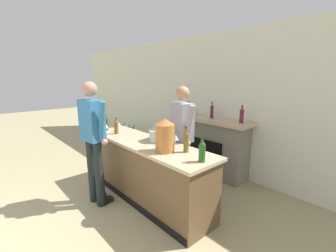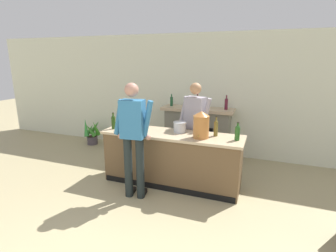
{
  "view_description": "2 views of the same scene",
  "coord_description": "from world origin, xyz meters",
  "px_view_note": "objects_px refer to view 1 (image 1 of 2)",
  "views": [
    {
      "loc": [
        2.52,
        0.78,
        1.91
      ],
      "look_at": [
        -0.09,
        3.11,
        1.14
      ],
      "focal_mm": 24.0,
      "sensor_mm": 36.0,
      "label": 1
    },
    {
      "loc": [
        1.33,
        -1.36,
        2.19
      ],
      "look_at": [
        -0.31,
        2.95,
        1.0
      ],
      "focal_mm": 28.0,
      "sensor_mm": 36.0,
      "label": 2
    }
  ],
  "objects_px": {
    "fireplace_stone": "(211,145)",
    "wine_bottle_merlot_tall": "(106,123)",
    "wine_bottle_cabernet_heavy": "(202,151)",
    "potted_plant_corner": "(128,134)",
    "wine_glass_near_bucket": "(119,124)",
    "person_customer": "(93,138)",
    "wine_bottle_burgundy_dark": "(116,126)",
    "copper_dispenser": "(165,135)",
    "wine_bottle_port_short": "(186,141)",
    "person_bartender": "(182,137)",
    "wine_glass_front_right": "(176,138)",
    "ice_bucket_steel": "(157,136)",
    "wine_glass_by_dispenser": "(106,126)"
  },
  "relations": [
    {
      "from": "fireplace_stone",
      "to": "wine_bottle_merlot_tall",
      "type": "distance_m",
      "value": 2.09
    },
    {
      "from": "wine_bottle_cabernet_heavy",
      "to": "wine_bottle_merlot_tall",
      "type": "height_order",
      "value": "wine_bottle_merlot_tall"
    },
    {
      "from": "potted_plant_corner",
      "to": "wine_glass_near_bucket",
      "type": "height_order",
      "value": "wine_glass_near_bucket"
    },
    {
      "from": "person_customer",
      "to": "wine_bottle_burgundy_dark",
      "type": "distance_m",
      "value": 0.67
    },
    {
      "from": "copper_dispenser",
      "to": "wine_bottle_port_short",
      "type": "bearing_deg",
      "value": 42.53
    },
    {
      "from": "potted_plant_corner",
      "to": "person_bartender",
      "type": "distance_m",
      "value": 3.19
    },
    {
      "from": "wine_bottle_cabernet_heavy",
      "to": "wine_bottle_merlot_tall",
      "type": "distance_m",
      "value": 2.2
    },
    {
      "from": "fireplace_stone",
      "to": "wine_bottle_cabernet_heavy",
      "type": "bearing_deg",
      "value": -56.35
    },
    {
      "from": "copper_dispenser",
      "to": "wine_bottle_cabernet_heavy",
      "type": "relative_size",
      "value": 1.51
    },
    {
      "from": "copper_dispenser",
      "to": "wine_bottle_burgundy_dark",
      "type": "relative_size",
      "value": 1.56
    },
    {
      "from": "person_bartender",
      "to": "wine_glass_front_right",
      "type": "bearing_deg",
      "value": -58.71
    },
    {
      "from": "copper_dispenser",
      "to": "wine_glass_near_bucket",
      "type": "xyz_separation_m",
      "value": [
        -1.42,
        0.13,
        -0.1
      ]
    },
    {
      "from": "wine_bottle_burgundy_dark",
      "to": "wine_bottle_merlot_tall",
      "type": "bearing_deg",
      "value": -177.12
    },
    {
      "from": "fireplace_stone",
      "to": "person_bartender",
      "type": "height_order",
      "value": "person_bartender"
    },
    {
      "from": "wine_bottle_merlot_tall",
      "to": "wine_glass_front_right",
      "type": "distance_m",
      "value": 1.58
    },
    {
      "from": "wine_bottle_cabernet_heavy",
      "to": "wine_bottle_burgundy_dark",
      "type": "relative_size",
      "value": 1.04
    },
    {
      "from": "wine_bottle_burgundy_dark",
      "to": "fireplace_stone",
      "type": "bearing_deg",
      "value": 64.04
    },
    {
      "from": "person_bartender",
      "to": "ice_bucket_steel",
      "type": "distance_m",
      "value": 0.42
    },
    {
      "from": "wine_bottle_burgundy_dark",
      "to": "wine_bottle_cabernet_heavy",
      "type": "bearing_deg",
      "value": 2.5
    },
    {
      "from": "person_customer",
      "to": "wine_bottle_merlot_tall",
      "type": "xyz_separation_m",
      "value": [
        -0.7,
        0.55,
        0.05
      ]
    },
    {
      "from": "person_bartender",
      "to": "person_customer",
      "type": "bearing_deg",
      "value": -120.02
    },
    {
      "from": "potted_plant_corner",
      "to": "wine_bottle_burgundy_dark",
      "type": "bearing_deg",
      "value": -36.21
    },
    {
      "from": "ice_bucket_steel",
      "to": "wine_bottle_cabernet_heavy",
      "type": "bearing_deg",
      "value": -7.22
    },
    {
      "from": "wine_bottle_port_short",
      "to": "wine_bottle_merlot_tall",
      "type": "bearing_deg",
      "value": -173.44
    },
    {
      "from": "potted_plant_corner",
      "to": "wine_glass_by_dispenser",
      "type": "height_order",
      "value": "wine_glass_by_dispenser"
    },
    {
      "from": "person_customer",
      "to": "wine_glass_front_right",
      "type": "xyz_separation_m",
      "value": [
        0.86,
        0.84,
        0.03
      ]
    },
    {
      "from": "wine_bottle_merlot_tall",
      "to": "wine_glass_near_bucket",
      "type": "bearing_deg",
      "value": 35.85
    },
    {
      "from": "wine_bottle_port_short",
      "to": "wine_glass_by_dispenser",
      "type": "xyz_separation_m",
      "value": [
        -1.67,
        -0.29,
        -0.03
      ]
    },
    {
      "from": "copper_dispenser",
      "to": "wine_bottle_cabernet_heavy",
      "type": "bearing_deg",
      "value": 7.61
    },
    {
      "from": "person_bartender",
      "to": "wine_glass_near_bucket",
      "type": "relative_size",
      "value": 10.18
    },
    {
      "from": "wine_bottle_merlot_tall",
      "to": "person_bartender",
      "type": "bearing_deg",
      "value": 23.8
    },
    {
      "from": "ice_bucket_steel",
      "to": "wine_glass_near_bucket",
      "type": "relative_size",
      "value": 1.33
    },
    {
      "from": "person_bartender",
      "to": "copper_dispenser",
      "type": "height_order",
      "value": "person_bartender"
    },
    {
      "from": "wine_glass_front_right",
      "to": "wine_bottle_merlot_tall",
      "type": "bearing_deg",
      "value": -169.63
    },
    {
      "from": "wine_bottle_cabernet_heavy",
      "to": "wine_bottle_merlot_tall",
      "type": "relative_size",
      "value": 0.96
    },
    {
      "from": "ice_bucket_steel",
      "to": "wine_glass_by_dispenser",
      "type": "bearing_deg",
      "value": -163.51
    },
    {
      "from": "person_customer",
      "to": "wine_glass_by_dispenser",
      "type": "bearing_deg",
      "value": 138.76
    },
    {
      "from": "potted_plant_corner",
      "to": "person_customer",
      "type": "height_order",
      "value": "person_customer"
    },
    {
      "from": "copper_dispenser",
      "to": "wine_bottle_burgundy_dark",
      "type": "xyz_separation_m",
      "value": [
        -1.28,
        -0.0,
        -0.1
      ]
    },
    {
      "from": "ice_bucket_steel",
      "to": "wine_glass_by_dispenser",
      "type": "xyz_separation_m",
      "value": [
        -1.04,
        -0.31,
        0.03
      ]
    },
    {
      "from": "fireplace_stone",
      "to": "ice_bucket_steel",
      "type": "bearing_deg",
      "value": -87.96
    },
    {
      "from": "fireplace_stone",
      "to": "potted_plant_corner",
      "type": "bearing_deg",
      "value": -175.84
    },
    {
      "from": "ice_bucket_steel",
      "to": "wine_glass_front_right",
      "type": "bearing_deg",
      "value": 9.82
    },
    {
      "from": "wine_bottle_burgundy_dark",
      "to": "wine_glass_near_bucket",
      "type": "xyz_separation_m",
      "value": [
        -0.14,
        0.13,
        -0.0
      ]
    },
    {
      "from": "potted_plant_corner",
      "to": "person_customer",
      "type": "relative_size",
      "value": 0.38
    },
    {
      "from": "fireplace_stone",
      "to": "person_customer",
      "type": "relative_size",
      "value": 0.87
    },
    {
      "from": "wine_bottle_cabernet_heavy",
      "to": "wine_glass_near_bucket",
      "type": "distance_m",
      "value": 1.99
    },
    {
      "from": "wine_glass_by_dispenser",
      "to": "wine_glass_front_right",
      "type": "relative_size",
      "value": 0.95
    },
    {
      "from": "person_customer",
      "to": "wine_bottle_burgundy_dark",
      "type": "bearing_deg",
      "value": 121.74
    },
    {
      "from": "ice_bucket_steel",
      "to": "wine_glass_by_dispenser",
      "type": "height_order",
      "value": "ice_bucket_steel"
    }
  ]
}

